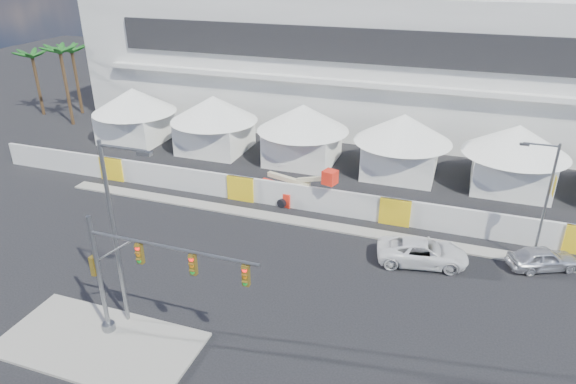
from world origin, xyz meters
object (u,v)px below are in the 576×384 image
(sedan_silver, at_px, (543,258))
(streetlight_median, at_px, (117,225))
(pickup_curb, at_px, (422,252))
(boom_lift, at_px, (284,189))
(traffic_mast, at_px, (133,277))
(streetlight_curb, at_px, (545,195))

(sedan_silver, relative_size, streetlight_median, 0.42)
(pickup_curb, height_order, boom_lift, boom_lift)
(boom_lift, bearing_deg, traffic_mast, -77.95)
(streetlight_median, xyz_separation_m, boom_lift, (2.69, 16.45, -4.93))
(pickup_curb, bearing_deg, traffic_mast, 122.76)
(sedan_silver, height_order, streetlight_median, streetlight_median)
(sedan_silver, height_order, streetlight_curb, streetlight_curb)
(traffic_mast, height_order, streetlight_median, streetlight_median)
(sedan_silver, bearing_deg, pickup_curb, 79.25)
(sedan_silver, distance_m, traffic_mast, 24.19)
(pickup_curb, bearing_deg, streetlight_median, 117.25)
(sedan_silver, bearing_deg, traffic_mast, 100.14)
(traffic_mast, relative_size, streetlight_median, 0.88)
(streetlight_median, distance_m, streetlight_curb, 24.42)
(streetlight_curb, relative_size, boom_lift, 1.07)
(traffic_mast, relative_size, streetlight_curb, 1.12)
(sedan_silver, relative_size, boom_lift, 0.57)
(streetlight_median, bearing_deg, boom_lift, 80.71)
(sedan_silver, bearing_deg, streetlight_curb, 15.12)
(pickup_curb, bearing_deg, streetlight_curb, -79.79)
(traffic_mast, bearing_deg, boom_lift, 85.56)
(sedan_silver, distance_m, streetlight_curb, 3.99)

